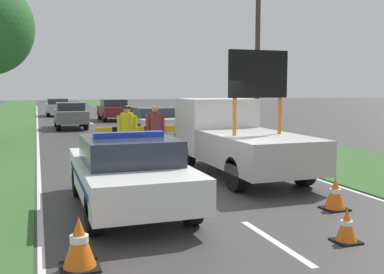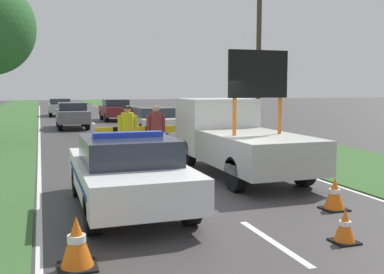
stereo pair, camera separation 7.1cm
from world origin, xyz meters
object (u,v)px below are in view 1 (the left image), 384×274
work_truck (234,136)px  traffic_cone_near_truck (79,243)px  queued_car_suv_grey (70,115)px  traffic_cone_centre_front (121,162)px  utility_pole (258,38)px  traffic_cone_lane_edge (347,226)px  queued_car_van_white (154,121)px  road_barrier (144,131)px  police_officer (127,128)px  traffic_cone_near_police (335,193)px  pedestrian_civilian (155,128)px  queued_car_sedan_silver (58,107)px  police_car (128,171)px  queued_car_wagon_maroon (114,110)px  traffic_cone_behind_barrier (161,147)px

work_truck → traffic_cone_near_truck: 7.14m
queued_car_suv_grey → traffic_cone_centre_front: bearing=91.2°
utility_pole → traffic_cone_centre_front: bearing=-144.7°
traffic_cone_lane_edge → queued_car_van_white: (0.76, 14.82, 0.52)m
road_barrier → police_officer: (-0.74, -0.77, 0.20)m
work_truck → road_barrier: 4.11m
traffic_cone_near_truck → queued_car_van_white: queued_car_van_white is taller
traffic_cone_near_truck → queued_car_suv_grey: size_ratio=0.16×
traffic_cone_near_police → pedestrian_civilian: bearing=103.9°
queued_car_suv_grey → road_barrier: bearing=97.9°
queued_car_van_white → queued_car_sedan_silver: (-3.50, 18.62, -0.02)m
police_officer → traffic_cone_lane_edge: size_ratio=3.38×
police_car → pedestrian_civilian: pedestrian_civilian is taller
police_officer → queued_car_van_white: police_officer is taller
traffic_cone_near_police → queued_car_wagon_maroon: 25.07m
traffic_cone_behind_barrier → traffic_cone_lane_edge: traffic_cone_behind_barrier is taller
utility_pole → queued_car_suv_grey: bearing=123.9°
police_officer → utility_pole: bearing=-175.2°
traffic_cone_behind_barrier → traffic_cone_lane_edge: size_ratio=1.09×
pedestrian_civilian → road_barrier: bearing=76.8°
traffic_cone_centre_front → traffic_cone_lane_edge: traffic_cone_centre_front is taller
traffic_cone_lane_edge → utility_pole: size_ratio=0.06×
traffic_cone_near_police → queued_car_suv_grey: bearing=100.3°
road_barrier → traffic_cone_near_truck: 9.63m
traffic_cone_near_truck → traffic_cone_lane_edge: traffic_cone_near_truck is taller
traffic_cone_near_police → queued_car_van_white: bearing=91.0°
traffic_cone_near_police → traffic_cone_behind_barrier: (-1.34, 7.80, -0.03)m
work_truck → utility_pole: 7.27m
pedestrian_civilian → queued_car_suv_grey: bearing=72.0°
queued_car_van_white → queued_car_sedan_silver: size_ratio=1.01×
queued_car_wagon_maroon → queued_car_sedan_silver: bearing=-62.3°
road_barrier → pedestrian_civilian: pedestrian_civilian is taller
traffic_cone_centre_front → queued_car_suv_grey: (-0.31, 14.64, 0.47)m
road_barrier → utility_pole: utility_pole is taller
work_truck → traffic_cone_lane_edge: work_truck is taller
pedestrian_civilian → utility_pole: (4.94, 2.48, 3.33)m
police_car → traffic_cone_lane_edge: police_car is taller
pedestrian_civilian → traffic_cone_lane_edge: bearing=-111.3°
traffic_cone_near_police → queued_car_suv_grey: queued_car_suv_grey is taller
police_officer → traffic_cone_lane_edge: police_officer is taller
pedestrian_civilian → traffic_cone_near_police: (1.75, -7.05, -0.72)m
traffic_cone_near_truck → utility_pole: 14.11m
road_barrier → queued_car_suv_grey: bearing=92.0°
queued_car_van_white → utility_pole: size_ratio=0.48×
traffic_cone_centre_front → work_truck: bearing=-16.3°
utility_pole → police_car: bearing=-130.4°
queued_car_wagon_maroon → traffic_cone_behind_barrier: bearing=86.2°
traffic_cone_near_police → queued_car_suv_grey: 19.92m
police_car → road_barrier: police_car is taller
queued_car_van_white → traffic_cone_behind_barrier: bearing=78.5°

